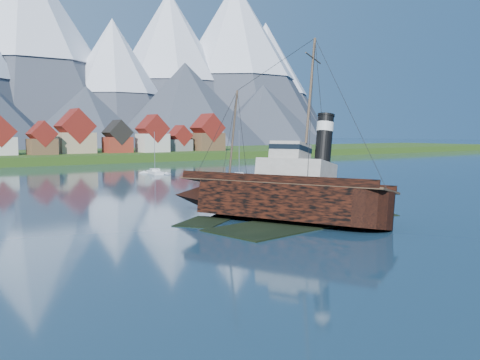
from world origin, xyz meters
TOP-DOWN VIEW (x-y plane):
  - ground at (0.00, 0.00)m, footprint 1400.00×1400.00m
  - shoal at (1.78, 2.15)m, footprint 31.71×21.24m
  - seawall at (0.00, 132.00)m, footprint 600.00×2.50m
  - tugboat_wreck at (-0.71, 2.53)m, footprint 7.24×31.19m
  - sailboat_d at (31.04, 53.80)m, footprint 5.96×8.98m
  - sailboat_e at (21.62, 79.48)m, footprint 4.92×10.46m

SIDE VIEW (x-z plane):
  - shoal at x=1.78m, z-range -0.92..0.22m
  - ground at x=0.00m, z-range 0.00..0.00m
  - seawall at x=0.00m, z-range -1.00..1.00m
  - sailboat_e at x=21.62m, z-range -5.63..6.14m
  - sailboat_d at x=31.04m, z-range -5.81..6.36m
  - tugboat_wreck at x=-0.71m, z-range -9.26..15.46m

